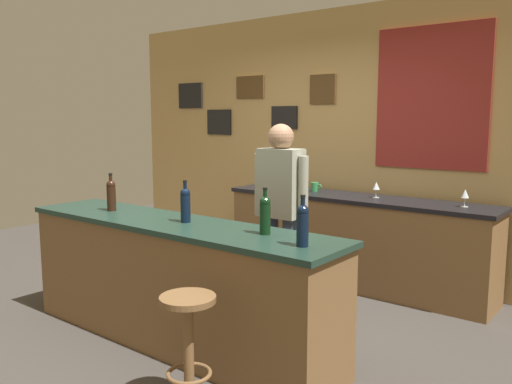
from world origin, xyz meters
name	(u,v)px	position (x,y,z in m)	size (l,w,h in m)	color
ground_plane	(212,325)	(0.00, 0.00, 0.00)	(10.00, 10.00, 0.00)	#423D38
back_wall	(341,141)	(0.01, 2.03, 1.42)	(6.00, 0.09, 2.80)	tan
bar_counter	(175,282)	(0.00, -0.40, 0.46)	(2.74, 0.60, 0.92)	brown
side_counter	(354,241)	(0.40, 1.65, 0.45)	(2.74, 0.56, 0.90)	brown
bartender	(280,208)	(0.32, 0.49, 0.94)	(0.52, 0.21, 1.62)	#384766
bar_stool	(188,333)	(0.75, -1.00, 0.46)	(0.32, 0.32, 0.68)	brown
wine_bottle_a	(111,194)	(-0.72, -0.40, 1.06)	(0.07, 0.07, 0.31)	black
wine_bottle_b	(185,204)	(0.09, -0.36, 1.06)	(0.07, 0.07, 0.31)	black
wine_bottle_c	(265,214)	(0.78, -0.32, 1.06)	(0.07, 0.07, 0.31)	black
wine_bottle_d	(303,224)	(1.15, -0.45, 1.06)	(0.07, 0.07, 0.31)	black
wine_glass_a	(279,178)	(-0.58, 1.71, 1.01)	(0.07, 0.07, 0.16)	silver
wine_glass_b	(376,186)	(0.60, 1.69, 1.01)	(0.07, 0.07, 0.16)	silver
wine_glass_c	(465,194)	(1.43, 1.67, 1.01)	(0.07, 0.07, 0.16)	silver
coffee_mug	(315,187)	(-0.10, 1.69, 0.95)	(0.12, 0.08, 0.09)	#338C4C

